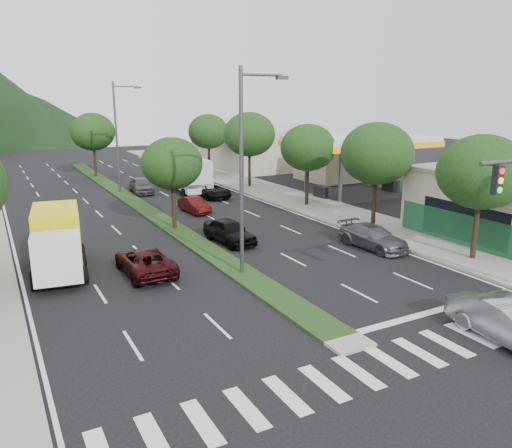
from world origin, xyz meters
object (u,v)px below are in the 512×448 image
tree_r_c (308,148)px  car_queue_b (373,237)px  car_queue_a (229,231)px  tree_r_a (482,172)px  tree_med_far (93,132)px  car_queue_d (210,190)px  box_truck (58,243)px  tree_r_d (249,134)px  car_queue_c (194,205)px  streetlight_near (245,163)px  suv_maroon (145,261)px  tree_r_b (377,154)px  sedan_silver (511,322)px  tree_r_e (208,132)px  tree_med_near (172,164)px  streetlight_mid (118,132)px  car_queue_e (141,185)px  motorhome (187,173)px

tree_r_c → car_queue_b: 12.74m
car_queue_a → tree_r_a: bearing=-48.3°
car_queue_a → tree_med_far: bearing=87.9°
car_queue_d → box_truck: size_ratio=0.72×
tree_r_d → car_queue_a: bearing=-121.4°
car_queue_c → streetlight_near: bearing=-105.9°
tree_r_c → suv_maroon: bearing=-149.3°
tree_r_b → sedan_silver: bearing=-114.4°
tree_r_d → tree_r_e: (0.00, 10.00, -0.29)m
tree_med_near → streetlight_near: bearing=-88.8°
tree_r_e → car_queue_c: (-8.94, -17.84, -4.30)m
tree_r_c → suv_maroon: tree_r_c is taller
tree_r_a → box_truck: size_ratio=1.01×
tree_r_c → streetlight_mid: bearing=132.2°
streetlight_near → tree_r_c: bearing=45.5°
streetlight_near → car_queue_d: bearing=71.6°
suv_maroon → car_queue_e: size_ratio=1.09×
box_truck → tree_med_near: bearing=-139.6°
tree_med_far → car_queue_c: tree_med_far is taller
car_queue_c → tree_med_near: bearing=-130.9°
tree_med_near → car_queue_d: bearing=54.3°
car_queue_e → box_truck: 21.58m
tree_med_near → car_queue_b: bearing=-47.6°
car_queue_d → tree_r_b: bearing=-76.7°
tree_r_d → tree_r_e: size_ratio=1.07×
box_truck → motorhome: 22.83m
tree_r_e → suv_maroon: (-16.23, -29.62, -4.23)m
tree_r_e → streetlight_near: bearing=-110.2°
tree_r_a → streetlight_near: size_ratio=0.66×
tree_med_near → streetlight_mid: size_ratio=0.60×
tree_r_e → sedan_silver: 43.73m
tree_r_d → sedan_silver: 33.98m
tree_r_a → car_queue_c: 20.67m
tree_r_b → box_truck: tree_r_b is taller
tree_r_b → tree_r_e: (0.00, 28.00, -0.14)m
tree_med_near → car_queue_a: (1.86, -4.64, -3.70)m
tree_med_near → streetlight_near: 10.07m
tree_med_far → box_truck: size_ratio=1.06×
tree_r_d → car_queue_c: size_ratio=1.99×
tree_r_b → car_queue_c: tree_r_b is taller
car_queue_a → car_queue_e: 18.79m
tree_r_b → motorhome: 20.29m
tree_r_a → car_queue_a: (-10.14, 9.36, -4.09)m
box_truck → motorhome: bearing=-119.6°
car_queue_a → tree_r_e: bearing=63.6°
streetlight_near → car_queue_e: (1.55, 24.16, -4.84)m
sedan_silver → car_queue_e: bearing=98.9°
car_queue_a → car_queue_e: car_queue_e is taller
streetlight_near → car_queue_d: (6.37, 19.16, -4.92)m
tree_r_d → car_queue_b: tree_r_d is taller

